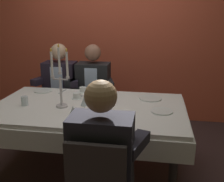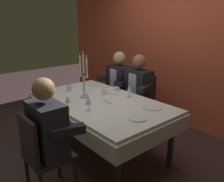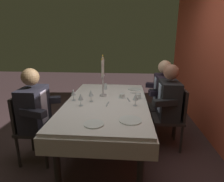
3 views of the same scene
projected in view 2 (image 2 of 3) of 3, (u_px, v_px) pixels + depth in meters
ground_plane at (101, 151)px, 3.21m from camera, size 12.00×12.00×0.00m
back_wall at (178, 45)px, 3.84m from camera, size 6.00×0.12×2.70m
dining_table at (100, 109)px, 3.02m from camera, size 1.94×1.14×0.74m
candelabra at (84, 79)px, 3.05m from camera, size 0.19×0.11×0.62m
dinner_plate_0 at (138, 118)px, 2.43m from camera, size 0.21×0.21×0.01m
dinner_plate_1 at (95, 85)px, 3.71m from camera, size 0.21×0.21×0.01m
dinner_plate_2 at (152, 107)px, 2.75m from camera, size 0.24×0.24×0.01m
wine_glass_0 at (68, 99)px, 2.68m from camera, size 0.07×0.07×0.16m
wine_glass_1 at (88, 101)px, 2.62m from camera, size 0.07×0.07×0.16m
wine_glass_2 at (129, 89)px, 3.09m from camera, size 0.07×0.07×0.16m
wine_glass_3 at (87, 96)px, 2.81m from camera, size 0.07×0.07×0.16m
water_tumbler_0 at (69, 88)px, 3.38m from camera, size 0.07×0.07×0.09m
coffee_cup_0 at (117, 89)px, 3.38m from camera, size 0.13×0.12×0.06m
coffee_cup_1 at (104, 92)px, 3.24m from camera, size 0.13×0.12×0.06m
fork_0 at (105, 88)px, 3.55m from camera, size 0.05×0.17×0.01m
spoon_1 at (107, 102)px, 2.92m from camera, size 0.17×0.03×0.01m
fork_2 at (114, 94)px, 3.24m from camera, size 0.17×0.05×0.01m
seated_diner_0 at (119, 81)px, 3.98m from camera, size 0.63×0.48×1.24m
seated_diner_1 at (139, 86)px, 3.65m from camera, size 0.63×0.48×1.24m
seated_diner_2 at (47, 129)px, 2.21m from camera, size 0.63×0.48×1.24m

